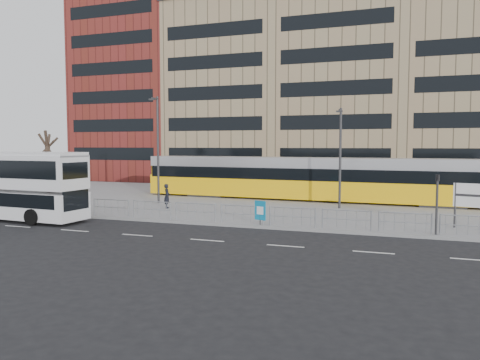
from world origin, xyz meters
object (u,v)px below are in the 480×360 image
(tram, at_px, (315,179))
(pedestrian, at_px, (167,196))
(station_sign, at_px, (475,198))
(traffic_light_east, at_px, (437,196))
(traffic_light_west, at_px, (76,182))
(ad_panel, at_px, (260,211))
(lamp_post_east, at_px, (340,153))
(double_decker_bus, at_px, (9,183))
(lamp_post_west, at_px, (158,145))
(bare_tree, at_px, (47,130))

(tram, height_order, pedestrian, tram)
(station_sign, bearing_deg, traffic_light_east, -115.92)
(pedestrian, relative_size, traffic_light_east, 0.57)
(traffic_light_east, bearing_deg, traffic_light_west, -160.04)
(station_sign, height_order, ad_panel, station_sign)
(station_sign, distance_m, traffic_light_east, 3.13)
(pedestrian, bearing_deg, ad_panel, -142.87)
(tram, bearing_deg, station_sign, -41.68)
(tram, xyz_separation_m, ad_panel, (-0.91, -12.82, -0.97))
(lamp_post_east, bearing_deg, tram, 120.66)
(station_sign, relative_size, traffic_light_east, 0.81)
(lamp_post_east, bearing_deg, pedestrian, -161.29)
(station_sign, bearing_deg, lamp_post_east, 157.89)
(pedestrian, bearing_deg, tram, -73.06)
(double_decker_bus, height_order, ad_panel, double_decker_bus)
(double_decker_bus, bearing_deg, ad_panel, 11.81)
(station_sign, distance_m, lamp_post_west, 22.69)
(tram, height_order, station_sign, tram)
(bare_tree, bearing_deg, double_decker_bus, -58.75)
(lamp_post_west, bearing_deg, ad_panel, -33.88)
(pedestrian, height_order, lamp_post_west, lamp_post_west)
(lamp_post_east, bearing_deg, lamp_post_west, -173.99)
(ad_panel, height_order, pedestrian, pedestrian)
(traffic_light_east, xyz_separation_m, lamp_post_east, (-5.97, 8.48, 2.01))
(tram, bearing_deg, lamp_post_east, -56.48)
(double_decker_bus, relative_size, traffic_light_east, 3.52)
(traffic_light_west, height_order, traffic_light_east, same)
(tram, height_order, ad_panel, tram)
(pedestrian, xyz_separation_m, bare_tree, (-14.27, 4.11, 5.09))
(traffic_light_east, height_order, lamp_post_east, lamp_post_east)
(bare_tree, bearing_deg, traffic_light_east, -14.96)
(pedestrian, bearing_deg, lamp_post_east, -95.78)
(double_decker_bus, xyz_separation_m, lamp_post_west, (5.41, 9.51, 2.38))
(traffic_light_east, bearing_deg, pedestrian, -170.06)
(double_decker_bus, height_order, traffic_light_west, double_decker_bus)
(double_decker_bus, xyz_separation_m, ad_panel, (15.99, 2.40, -1.37))
(bare_tree, bearing_deg, station_sign, -10.33)
(station_sign, distance_m, bare_tree, 34.98)
(ad_panel, distance_m, traffic_light_west, 14.36)
(station_sign, xyz_separation_m, pedestrian, (-19.89, 2.11, -0.85))
(tram, xyz_separation_m, traffic_light_west, (-15.11, -11.05, 0.19))
(station_sign, xyz_separation_m, lamp_post_west, (-22.03, 4.66, 2.83))
(tram, bearing_deg, lamp_post_west, -150.72)
(double_decker_bus, distance_m, tram, 22.75)
(pedestrian, distance_m, traffic_light_west, 6.50)
(pedestrian, relative_size, lamp_post_east, 0.24)
(tram, bearing_deg, double_decker_bus, -135.14)
(station_sign, bearing_deg, tram, 150.74)
(station_sign, height_order, traffic_light_east, traffic_light_east)
(tram, relative_size, station_sign, 12.08)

